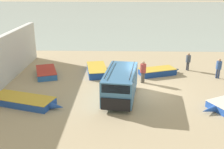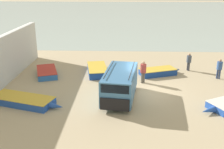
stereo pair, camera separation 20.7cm
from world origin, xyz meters
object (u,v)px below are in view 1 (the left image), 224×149
(parked_van, at_px, (120,84))
(fishing_rowboat_0, at_px, (46,72))
(fisherman_0, at_px, (188,60))
(fishing_rowboat_4, at_px, (97,70))
(fisherman_1, at_px, (219,67))
(fishing_rowboat_3, at_px, (24,101))
(fishing_rowboat_1, at_px, (158,71))
(fisherman_2, at_px, (143,70))

(parked_van, bearing_deg, fishing_rowboat_0, -118.69)
(parked_van, xyz_separation_m, fisherman_0, (6.21, 6.41, -0.16))
(fishing_rowboat_0, xyz_separation_m, fishing_rowboat_4, (4.39, 0.67, 0.05))
(parked_van, bearing_deg, fisherman_1, 125.39)
(parked_van, xyz_separation_m, fishing_rowboat_3, (-6.38, -1.13, -0.87))
(fisherman_1, bearing_deg, fishing_rowboat_1, -69.19)
(parked_van, height_order, fisherman_0, parked_van)
(fishing_rowboat_4, bearing_deg, fisherman_1, -106.04)
(fisherman_1, bearing_deg, fishing_rowboat_4, -65.72)
(parked_van, height_order, fisherman_1, parked_van)
(fishing_rowboat_1, bearing_deg, parked_van, -142.94)
(fisherman_0, height_order, fisherman_2, fisherman_2)
(fishing_rowboat_0, relative_size, fisherman_2, 2.21)
(fisherman_0, bearing_deg, parked_van, -164.16)
(fishing_rowboat_0, bearing_deg, fishing_rowboat_1, -106.75)
(fisherman_0, bearing_deg, fisherman_1, -75.60)
(fisherman_0, bearing_deg, fishing_rowboat_4, 156.61)
(fishing_rowboat_1, relative_size, fisherman_2, 2.14)
(parked_van, distance_m, fishing_rowboat_0, 8.11)
(fishing_rowboat_0, distance_m, fishing_rowboat_4, 4.44)
(fishing_rowboat_1, relative_size, fisherman_1, 2.26)
(fishing_rowboat_1, xyz_separation_m, fisherman_1, (4.87, -0.81, 0.75))
(fishing_rowboat_0, bearing_deg, fisherman_1, -110.65)
(fishing_rowboat_4, bearing_deg, fisherman_2, -130.30)
(fishing_rowboat_4, bearing_deg, fishing_rowboat_1, -102.93)
(fishing_rowboat_4, xyz_separation_m, fisherman_2, (3.93, -2.29, 0.77))
(fishing_rowboat_0, height_order, fisherman_2, fisherman_2)
(fisherman_2, bearing_deg, fisherman_1, -115.40)
(parked_van, bearing_deg, fisherman_0, 143.49)
(fishing_rowboat_1, relative_size, fishing_rowboat_4, 0.89)
(fisherman_1, distance_m, fisherman_2, 6.54)
(fishing_rowboat_1, height_order, fisherman_1, fisherman_1)
(fishing_rowboat_3, bearing_deg, fishing_rowboat_1, 49.50)
(fishing_rowboat_4, height_order, fisherman_1, fisherman_1)
(fishing_rowboat_4, bearing_deg, parked_van, -168.78)
(fishing_rowboat_0, relative_size, fishing_rowboat_1, 1.04)
(fisherman_1, bearing_deg, fisherman_0, -105.24)
(parked_van, xyz_separation_m, fisherman_1, (8.24, 4.35, -0.10))
(fishing_rowboat_1, height_order, fisherman_0, fisherman_0)
(fisherman_0, bearing_deg, fishing_rowboat_1, 173.70)
(fisherman_0, bearing_deg, fishing_rowboat_0, 157.28)
(fishing_rowboat_3, height_order, fisherman_2, fisherman_2)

